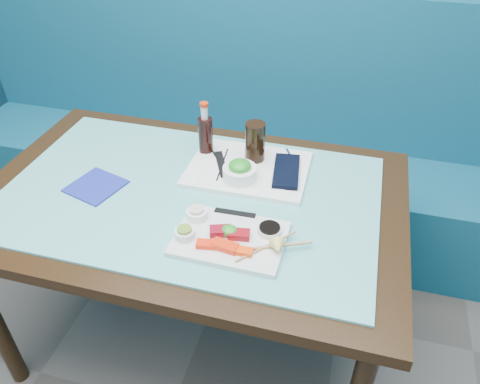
% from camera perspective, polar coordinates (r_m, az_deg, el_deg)
% --- Properties ---
extents(booth_bench, '(3.00, 0.56, 1.17)m').
position_cam_1_polar(booth_bench, '(2.42, 1.28, 4.28)').
color(booth_bench, '#10516A').
rests_on(booth_bench, ground).
extents(dining_table, '(1.40, 0.90, 0.75)m').
position_cam_1_polar(dining_table, '(1.60, -5.97, -2.71)').
color(dining_table, black).
rests_on(dining_table, ground).
extents(glass_top, '(1.22, 0.76, 0.01)m').
position_cam_1_polar(glass_top, '(1.55, -6.18, -0.24)').
color(glass_top, '#5BB6B7').
rests_on(glass_top, dining_table).
extents(sashimi_plate, '(0.32, 0.23, 0.02)m').
position_cam_1_polar(sashimi_plate, '(1.36, -1.21, -5.71)').
color(sashimi_plate, silver).
rests_on(sashimi_plate, glass_top).
extents(salmon_left, '(0.07, 0.04, 0.02)m').
position_cam_1_polar(salmon_left, '(1.32, -3.98, -6.38)').
color(salmon_left, '#FF2A0A').
rests_on(salmon_left, sashimi_plate).
extents(salmon_mid, '(0.08, 0.05, 0.02)m').
position_cam_1_polar(salmon_mid, '(1.31, -1.83, -6.60)').
color(salmon_mid, red).
rests_on(salmon_mid, sashimi_plate).
extents(salmon_right, '(0.06, 0.03, 0.01)m').
position_cam_1_polar(salmon_right, '(1.30, 0.24, -7.21)').
color(salmon_right, '#FF460A').
rests_on(salmon_right, sashimi_plate).
extents(tuna_left, '(0.07, 0.06, 0.02)m').
position_cam_1_polar(tuna_left, '(1.36, -2.38, -4.78)').
color(tuna_left, maroon).
rests_on(tuna_left, sashimi_plate).
extents(tuna_right, '(0.07, 0.05, 0.02)m').
position_cam_1_polar(tuna_right, '(1.34, -0.13, -5.20)').
color(tuna_right, maroon).
rests_on(tuna_right, sashimi_plate).
extents(seaweed_garnish, '(0.06, 0.06, 0.03)m').
position_cam_1_polar(seaweed_garnish, '(1.35, -1.30, -4.72)').
color(seaweed_garnish, '#248D20').
rests_on(seaweed_garnish, sashimi_plate).
extents(ramekin_wasabi, '(0.07, 0.07, 0.02)m').
position_cam_1_polar(ramekin_wasabi, '(1.35, -6.75, -5.07)').
color(ramekin_wasabi, white).
rests_on(ramekin_wasabi, sashimi_plate).
extents(wasabi_fill, '(0.05, 0.05, 0.01)m').
position_cam_1_polar(wasabi_fill, '(1.34, -6.80, -4.54)').
color(wasabi_fill, olive).
rests_on(wasabi_fill, ramekin_wasabi).
extents(ramekin_ginger, '(0.07, 0.07, 0.03)m').
position_cam_1_polar(ramekin_ginger, '(1.41, -5.28, -2.72)').
color(ramekin_ginger, white).
rests_on(ramekin_ginger, sashimi_plate).
extents(ginger_fill, '(0.05, 0.05, 0.01)m').
position_cam_1_polar(ginger_fill, '(1.40, -5.32, -2.17)').
color(ginger_fill, beige).
rests_on(ginger_fill, ramekin_ginger).
extents(soy_dish, '(0.09, 0.09, 0.01)m').
position_cam_1_polar(soy_dish, '(1.36, 3.62, -4.64)').
color(soy_dish, silver).
rests_on(soy_dish, sashimi_plate).
extents(soy_fill, '(0.07, 0.07, 0.01)m').
position_cam_1_polar(soy_fill, '(1.36, 3.64, -4.33)').
color(soy_fill, black).
rests_on(soy_fill, soy_dish).
extents(lemon_wedge, '(0.06, 0.05, 0.05)m').
position_cam_1_polar(lemon_wedge, '(1.29, 4.63, -6.71)').
color(lemon_wedge, '#E3D46B').
rests_on(lemon_wedge, sashimi_plate).
extents(chopstick_sleeve, '(0.13, 0.02, 0.00)m').
position_cam_1_polar(chopstick_sleeve, '(1.43, -0.61, -2.55)').
color(chopstick_sleeve, black).
rests_on(chopstick_sleeve, sashimi_plate).
extents(wooden_chopstick_a, '(0.14, 0.16, 0.01)m').
position_cam_1_polar(wooden_chopstick_a, '(1.32, 3.22, -6.61)').
color(wooden_chopstick_a, '#A9814F').
rests_on(wooden_chopstick_a, sashimi_plate).
extents(wooden_chopstick_b, '(0.23, 0.11, 0.01)m').
position_cam_1_polar(wooden_chopstick_b, '(1.32, 3.65, -6.67)').
color(wooden_chopstick_b, '#AC8051').
rests_on(wooden_chopstick_b, sashimi_plate).
extents(serving_tray, '(0.42, 0.31, 0.02)m').
position_cam_1_polar(serving_tray, '(1.64, 1.00, 2.83)').
color(serving_tray, white).
rests_on(serving_tray, glass_top).
extents(paper_placemat, '(0.38, 0.30, 0.00)m').
position_cam_1_polar(paper_placemat, '(1.63, 1.00, 3.08)').
color(paper_placemat, white).
rests_on(paper_placemat, serving_tray).
extents(seaweed_bowl, '(0.15, 0.15, 0.05)m').
position_cam_1_polar(seaweed_bowl, '(1.56, -0.03, 2.31)').
color(seaweed_bowl, white).
rests_on(seaweed_bowl, serving_tray).
extents(seaweed_salad, '(0.10, 0.10, 0.04)m').
position_cam_1_polar(seaweed_salad, '(1.55, -0.03, 3.22)').
color(seaweed_salad, '#218C20').
rests_on(seaweed_salad, seaweed_bowl).
extents(cola_glass, '(0.09, 0.09, 0.14)m').
position_cam_1_polar(cola_glass, '(1.64, 1.85, 6.12)').
color(cola_glass, black).
rests_on(cola_glass, serving_tray).
extents(navy_pouch, '(0.11, 0.21, 0.02)m').
position_cam_1_polar(navy_pouch, '(1.61, 5.67, 2.56)').
color(navy_pouch, black).
rests_on(navy_pouch, serving_tray).
extents(fork, '(0.05, 0.08, 0.01)m').
position_cam_1_polar(fork, '(1.70, 6.13, 4.45)').
color(fork, silver).
rests_on(fork, serving_tray).
extents(black_chopstick_a, '(0.14, 0.19, 0.01)m').
position_cam_1_polar(black_chopstick_a, '(1.65, -2.43, 3.45)').
color(black_chopstick_a, black).
rests_on(black_chopstick_a, serving_tray).
extents(black_chopstick_b, '(0.03, 0.20, 0.01)m').
position_cam_1_polar(black_chopstick_b, '(1.65, -2.16, 3.41)').
color(black_chopstick_b, black).
rests_on(black_chopstick_b, serving_tray).
extents(tray_sleeve, '(0.10, 0.16, 0.00)m').
position_cam_1_polar(tray_sleeve, '(1.65, -2.30, 3.41)').
color(tray_sleeve, black).
rests_on(tray_sleeve, serving_tray).
extents(cola_bottle_body, '(0.07, 0.07, 0.15)m').
position_cam_1_polar(cola_bottle_body, '(1.70, -4.21, 6.70)').
color(cola_bottle_body, black).
rests_on(cola_bottle_body, glass_top).
extents(cola_bottle_neck, '(0.03, 0.03, 0.05)m').
position_cam_1_polar(cola_bottle_neck, '(1.65, -4.36, 9.64)').
color(cola_bottle_neck, silver).
rests_on(cola_bottle_neck, cola_bottle_body).
extents(cola_bottle_cap, '(0.04, 0.04, 0.01)m').
position_cam_1_polar(cola_bottle_cap, '(1.64, -4.41, 10.59)').
color(cola_bottle_cap, red).
rests_on(cola_bottle_cap, cola_bottle_neck).
extents(blue_napkin, '(0.20, 0.20, 0.01)m').
position_cam_1_polar(blue_napkin, '(1.64, -17.16, 0.70)').
color(blue_napkin, navy).
rests_on(blue_napkin, glass_top).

